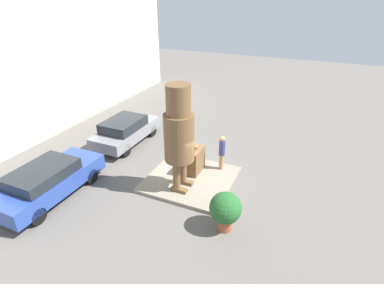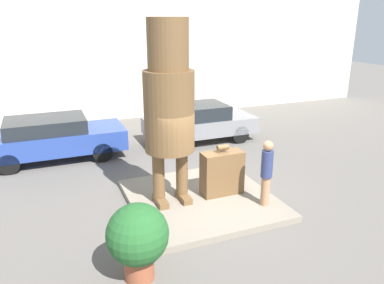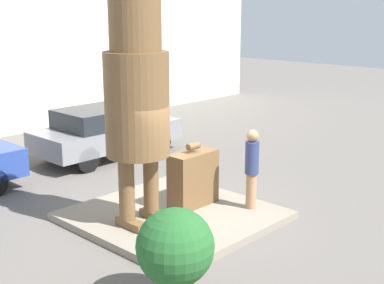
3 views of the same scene
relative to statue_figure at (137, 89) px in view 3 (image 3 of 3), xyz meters
name	(u,v)px [view 3 (image 3 of 3)]	position (x,y,z in m)	size (l,w,h in m)	color
ground_plane	(174,219)	(0.81, -0.13, -2.81)	(60.00, 60.00, 0.00)	#605B56
pedestal	(173,216)	(0.81, -0.13, -2.73)	(3.66, 3.74, 0.15)	gray
statue_figure	(137,89)	(0.00, 0.00, 0.00)	(1.23, 1.23, 4.53)	brown
giant_suitcase	(193,179)	(1.41, -0.13, -2.06)	(1.11, 0.49, 1.38)	brown
tourist	(252,166)	(2.12, -1.13, -1.72)	(0.29, 0.29, 1.70)	#A87A56
parked_car_grey	(106,130)	(2.82, 4.72, -2.01)	(4.32, 1.87, 1.49)	gray
planter_pot	(175,251)	(-1.49, -2.50, -1.93)	(1.15, 1.15, 1.51)	brown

